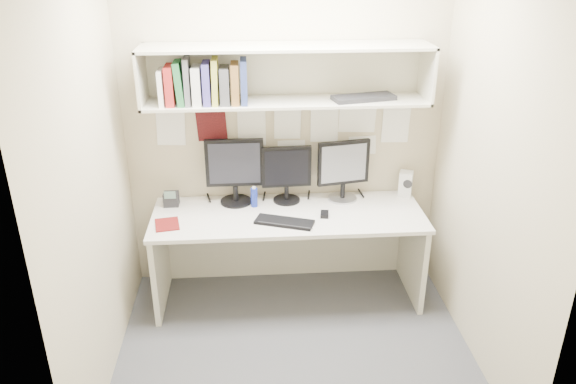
{
  "coord_description": "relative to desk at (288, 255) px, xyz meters",
  "views": [
    {
      "loc": [
        -0.27,
        -3.05,
        2.57
      ],
      "look_at": [
        -0.02,
        0.35,
        1.03
      ],
      "focal_mm": 35.0,
      "sensor_mm": 36.0,
      "label": 1
    }
  ],
  "objects": [
    {
      "name": "monitor_left",
      "position": [
        -0.39,
        0.22,
        0.64
      ],
      "size": [
        0.43,
        0.24,
        0.51
      ],
      "rotation": [
        0.0,
        0.0,
        -0.0
      ],
      "color": "black",
      "rests_on": "desk"
    },
    {
      "name": "wall_back",
      "position": [
        0.0,
        0.35,
        0.93
      ],
      "size": [
        2.4,
        0.02,
        2.6
      ],
      "primitive_type": "cube",
      "color": "#B7AA8C",
      "rests_on": "ground"
    },
    {
      "name": "mouse",
      "position": [
        0.26,
        -0.07,
        0.38
      ],
      "size": [
        0.07,
        0.1,
        0.03
      ],
      "primitive_type": "cube",
      "rotation": [
        0.0,
        0.0,
        -0.16
      ],
      "color": "black",
      "rests_on": "desk"
    },
    {
      "name": "desk_phone",
      "position": [
        -0.87,
        0.19,
        0.42
      ],
      "size": [
        0.11,
        0.1,
        0.14
      ],
      "rotation": [
        0.0,
        0.0,
        -0.01
      ],
      "color": "black",
      "rests_on": "desk"
    },
    {
      "name": "keyboard",
      "position": [
        -0.04,
        -0.17,
        0.37
      ],
      "size": [
        0.44,
        0.28,
        0.02
      ],
      "primitive_type": "cube",
      "rotation": [
        0.0,
        0.0,
        -0.34
      ],
      "color": "black",
      "rests_on": "desk"
    },
    {
      "name": "overhead_hutch",
      "position": [
        0.0,
        0.21,
        1.35
      ],
      "size": [
        2.0,
        0.38,
        0.4
      ],
      "color": "beige",
      "rests_on": "wall_back"
    },
    {
      "name": "wall_left",
      "position": [
        -1.2,
        -0.65,
        0.93
      ],
      "size": [
        0.02,
        2.0,
        2.6
      ],
      "primitive_type": "cube",
      "color": "#B7AA8C",
      "rests_on": "ground"
    },
    {
      "name": "wall_right",
      "position": [
        1.2,
        -0.65,
        0.93
      ],
      "size": [
        0.02,
        2.0,
        2.6
      ],
      "primitive_type": "cube",
      "color": "#B7AA8C",
      "rests_on": "ground"
    },
    {
      "name": "book_stack",
      "position": [
        -0.57,
        0.1,
        1.31
      ],
      "size": [
        0.59,
        0.2,
        0.32
      ],
      "color": "white",
      "rests_on": "overhead_hutch"
    },
    {
      "name": "desk",
      "position": [
        0.0,
        0.0,
        0.0
      ],
      "size": [
        2.0,
        0.7,
        0.73
      ],
      "color": "beige",
      "rests_on": "floor"
    },
    {
      "name": "maroon_notebook",
      "position": [
        -0.87,
        -0.13,
        0.37
      ],
      "size": [
        0.2,
        0.23,
        0.01
      ],
      "primitive_type": "cube",
      "rotation": [
        0.0,
        0.0,
        0.18
      ],
      "color": "#601110",
      "rests_on": "desk"
    },
    {
      "name": "monitor_right",
      "position": [
        0.44,
        0.22,
        0.62
      ],
      "size": [
        0.4,
        0.22,
        0.47
      ],
      "rotation": [
        0.0,
        0.0,
        0.19
      ],
      "color": "#A5A5AA",
      "rests_on": "desk"
    },
    {
      "name": "speaker",
      "position": [
        0.94,
        0.25,
        0.46
      ],
      "size": [
        0.13,
        0.13,
        0.2
      ],
      "rotation": [
        0.0,
        0.0,
        -0.37
      ],
      "color": "silver",
      "rests_on": "desk"
    },
    {
      "name": "hutch_tray",
      "position": [
        0.54,
        0.12,
        1.19
      ],
      "size": [
        0.47,
        0.26,
        0.03
      ],
      "primitive_type": "cube",
      "rotation": [
        0.0,
        0.0,
        0.22
      ],
      "color": "black",
      "rests_on": "overhead_hutch"
    },
    {
      "name": "blue_bottle",
      "position": [
        -0.25,
        0.13,
        0.44
      ],
      "size": [
        0.05,
        0.05,
        0.16
      ],
      "color": "navy",
      "rests_on": "desk"
    },
    {
      "name": "pinned_papers",
      "position": [
        0.0,
        0.34,
        0.88
      ],
      "size": [
        1.92,
        0.01,
        0.48
      ],
      "primitive_type": null,
      "color": "white",
      "rests_on": "wall_back"
    },
    {
      "name": "monitor_center",
      "position": [
        0.0,
        0.22,
        0.6
      ],
      "size": [
        0.38,
        0.21,
        0.44
      ],
      "rotation": [
        0.0,
        0.0,
        0.05
      ],
      "color": "black",
      "rests_on": "desk"
    },
    {
      "name": "wall_front",
      "position": [
        0.0,
        -1.65,
        0.93
      ],
      "size": [
        2.4,
        0.02,
        2.6
      ],
      "primitive_type": "cube",
      "color": "#B7AA8C",
      "rests_on": "ground"
    },
    {
      "name": "floor",
      "position": [
        0.0,
        -0.65,
        -0.37
      ],
      "size": [
        2.4,
        2.0,
        0.01
      ],
      "primitive_type": "cube",
      "color": "#424347",
      "rests_on": "ground"
    }
  ]
}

